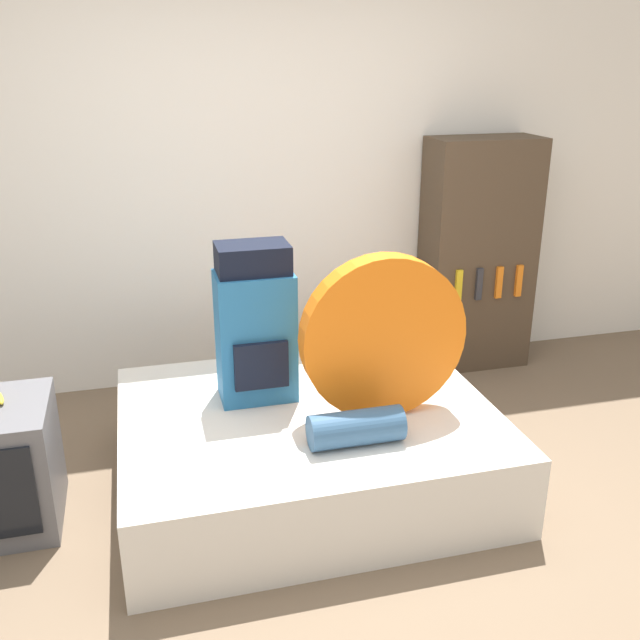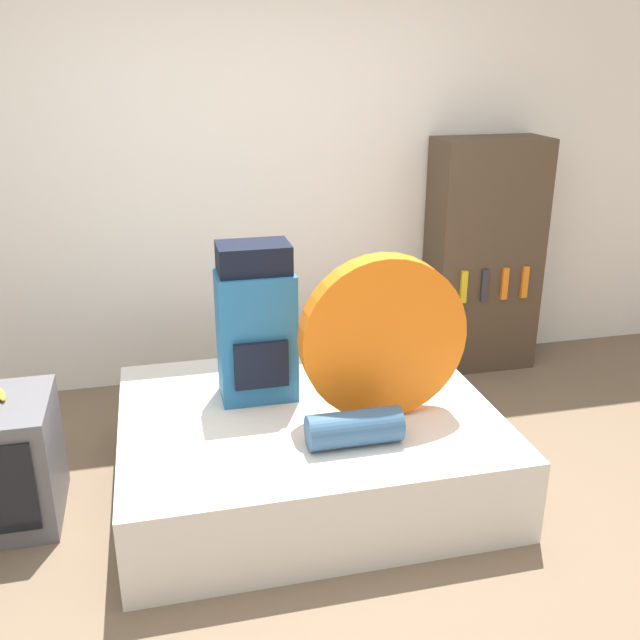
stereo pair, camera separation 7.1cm
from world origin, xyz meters
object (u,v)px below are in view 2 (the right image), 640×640
Objects in this scene: backpack at (256,325)px; bookshelf at (483,256)px; sleeping_roll at (354,428)px; tent_bag at (383,337)px.

bookshelf is at bearing 29.89° from backpack.
sleeping_roll is at bearing -59.48° from backpack.
tent_bag is (0.53, -0.32, 0.01)m from backpack.
tent_bag is 1.86× the size of sleeping_roll.
sleeping_roll is (0.33, -0.56, -0.29)m from backpack.
backpack is 0.72m from sleeping_roll.
backpack is at bearing 120.52° from sleeping_roll.
tent_bag is at bearing -131.17° from bookshelf.
bookshelf is (1.09, 1.25, -0.03)m from tent_bag.
backpack is 0.62m from tent_bag.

